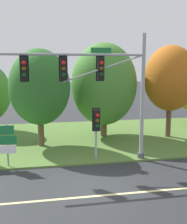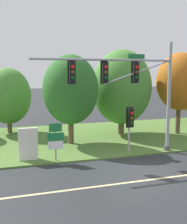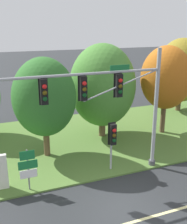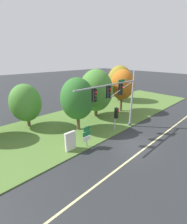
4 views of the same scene
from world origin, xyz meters
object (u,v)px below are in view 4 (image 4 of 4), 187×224
at_px(traffic_signal_mast, 118,95).
at_px(tree_tall_centre, 122,85).
at_px(tree_right_far, 119,81).
at_px(info_kiosk, 70,141).
at_px(pedestrian_signal_near_kerb, 116,114).
at_px(tree_left_of_mast, 26,103).
at_px(tree_behind_signpost, 77,99).
at_px(tree_mid_verge, 96,91).
at_px(route_sign_post, 87,135).

bearing_deg(traffic_signal_mast, tree_tall_centre, 33.64).
xyz_separation_m(tree_right_far, info_kiosk, (-17.53, -8.04, -3.00)).
relative_size(pedestrian_signal_near_kerb, tree_tall_centre, 0.44).
bearing_deg(tree_left_of_mast, traffic_signal_mast, -51.27).
bearing_deg(tree_left_of_mast, tree_behind_signpost, -50.50).
bearing_deg(tree_behind_signpost, info_kiosk, -137.16).
xyz_separation_m(tree_left_of_mast, tree_behind_signpost, (4.17, -5.06, 0.75)).
bearing_deg(traffic_signal_mast, tree_right_far, 37.32).
height_order(traffic_signal_mast, pedestrian_signal_near_kerb, traffic_signal_mast).
bearing_deg(tree_right_far, tree_tall_centre, -138.29).
bearing_deg(traffic_signal_mast, tree_behind_signpost, 127.64).
distance_m(tree_behind_signpost, tree_tall_centre, 9.39).
bearing_deg(info_kiosk, tree_tall_centre, 16.20).
distance_m(tree_behind_signpost, tree_mid_verge, 4.97).
bearing_deg(route_sign_post, tree_tall_centre, 21.19).
distance_m(tree_left_of_mast, tree_tall_centre, 14.29).
bearing_deg(pedestrian_signal_near_kerb, tree_mid_verge, 72.94).
xyz_separation_m(pedestrian_signal_near_kerb, route_sign_post, (-4.83, -0.27, -0.77)).
bearing_deg(tree_tall_centre, pedestrian_signal_near_kerb, -147.24).
bearing_deg(route_sign_post, info_kiosk, 157.17).
relative_size(traffic_signal_mast, tree_tall_centre, 1.33).
distance_m(pedestrian_signal_near_kerb, tree_right_far, 14.11).
bearing_deg(tree_behind_signpost, route_sign_post, -115.50).
bearing_deg(tree_left_of_mast, tree_tall_centre, -18.09).
bearing_deg(info_kiosk, tree_mid_verge, 30.96).
bearing_deg(traffic_signal_mast, tree_mid_verge, 71.54).
bearing_deg(tree_left_of_mast, tree_right_far, -0.15).
bearing_deg(tree_right_far, pedestrian_signal_near_kerb, -143.05).
bearing_deg(tree_left_of_mast, tree_mid_verge, -20.70).
bearing_deg(tree_mid_verge, tree_behind_signpost, -159.66).
xyz_separation_m(pedestrian_signal_near_kerb, info_kiosk, (-6.35, 0.37, -1.16)).
distance_m(traffic_signal_mast, tree_left_of_mast, 11.31).
distance_m(tree_tall_centre, info_kiosk, 13.58).
bearing_deg(info_kiosk, route_sign_post, -22.83).
relative_size(tree_left_of_mast, tree_mid_verge, 0.79).
relative_size(traffic_signal_mast, tree_left_of_mast, 1.63).
bearing_deg(tree_mid_verge, tree_right_far, 18.89).
relative_size(traffic_signal_mast, info_kiosk, 4.71).
relative_size(pedestrian_signal_near_kerb, tree_left_of_mast, 0.53).
distance_m(pedestrian_signal_near_kerb, tree_left_of_mast, 11.19).
relative_size(tree_left_of_mast, tree_tall_centre, 0.81).
bearing_deg(tree_behind_signpost, tree_right_far, 19.37).
relative_size(tree_tall_centre, info_kiosk, 3.54).
bearing_deg(tree_right_far, tree_left_of_mast, 179.85).
distance_m(traffic_signal_mast, route_sign_post, 5.60).
bearing_deg(tree_left_of_mast, route_sign_post, -74.47).
xyz_separation_m(route_sign_post, info_kiosk, (-1.52, 0.64, -0.39)).
height_order(pedestrian_signal_near_kerb, tree_mid_verge, tree_mid_verge).
bearing_deg(pedestrian_signal_near_kerb, tree_right_far, 36.95).
xyz_separation_m(traffic_signal_mast, tree_right_far, (11.42, 8.71, -0.59)).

